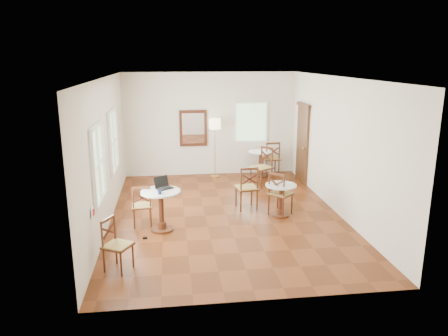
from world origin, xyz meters
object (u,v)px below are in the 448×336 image
object	(u,v)px
cafe_table_mid	(281,197)
chair_near_a	(142,206)
chair_near_b	(116,245)
cafe_table_near	(161,206)
navy_mug	(160,192)
water_glass	(162,189)
power_adapter	(145,238)
chair_mid_a	(247,188)
laptop	(163,185)
mouse	(159,190)
floor_lamp	(215,128)
chair_back_a	(271,158)
chair_mid_b	(280,193)
cafe_table_back	(260,161)
chair_back_b	(262,167)

from	to	relation	value
cafe_table_mid	chair_near_a	bearing A→B (deg)	-175.99
cafe_table_mid	chair_near_b	distance (m)	3.89
cafe_table_near	navy_mug	distance (m)	0.42
water_glass	power_adapter	bearing A→B (deg)	-135.23
cafe_table_near	power_adapter	distance (m)	0.71
chair_mid_a	laptop	distance (m)	2.10
chair_mid_a	mouse	size ratio (longest dim) A/B	9.93
chair_near_a	floor_lamp	size ratio (longest dim) A/B	0.52
chair_back_a	mouse	world-z (taller)	chair_back_a
chair_near_a	chair_mid_b	distance (m)	3.00
cafe_table_back	chair_back_b	world-z (taller)	chair_back_b
mouse	water_glass	distance (m)	0.07
cafe_table_back	chair_near_a	xyz separation A→B (m)	(-3.22, -3.45, -0.02)
cafe_table_back	power_adapter	distance (m)	5.21
laptop	water_glass	world-z (taller)	laptop
floor_lamp	navy_mug	size ratio (longest dim) A/B	16.19
floor_lamp	water_glass	size ratio (longest dim) A/B	19.58
cafe_table_mid	power_adapter	distance (m)	3.07
chair_mid_b	navy_mug	size ratio (longest dim) A/B	9.32
cafe_table_back	power_adapter	xyz separation A→B (m)	(-3.14, -4.14, -0.45)
cafe_table_near	cafe_table_mid	bearing A→B (deg)	11.12
chair_near_b	water_glass	xyz separation A→B (m)	(0.73, 1.54, 0.44)
cafe_table_near	water_glass	distance (m)	0.37
power_adapter	chair_mid_b	bearing A→B (deg)	18.40
chair_mid_a	navy_mug	xyz separation A→B (m)	(-1.94, -1.25, 0.37)
chair_mid_a	chair_mid_b	world-z (taller)	chair_mid_a
cafe_table_back	chair_back_a	size ratio (longest dim) A/B	0.74
chair_near_a	navy_mug	size ratio (longest dim) A/B	8.40
chair_near_b	power_adapter	world-z (taller)	chair_near_b
chair_mid_b	chair_back_a	bearing A→B (deg)	-53.68
cafe_table_near	power_adapter	xyz separation A→B (m)	(-0.32, -0.38, -0.50)
cafe_table_mid	chair_back_b	world-z (taller)	chair_back_b
chair_near_b	chair_back_b	distance (m)	5.52
chair_near_b	floor_lamp	bearing A→B (deg)	7.51
chair_near_a	chair_back_b	size ratio (longest dim) A/B	0.84
mouse	chair_back_a	bearing A→B (deg)	44.20
cafe_table_back	chair_near_a	distance (m)	4.72
chair_mid_b	laptop	world-z (taller)	laptop
chair_mid_a	laptop	size ratio (longest dim) A/B	2.48
laptop	cafe_table_near	bearing A→B (deg)	-137.59
cafe_table_near	cafe_table_mid	xyz separation A→B (m)	(2.58, 0.51, -0.08)
cafe_table_near	floor_lamp	size ratio (longest dim) A/B	0.49
cafe_table_near	chair_back_a	xyz separation A→B (m)	(3.17, 3.86, -0.01)
water_glass	cafe_table_near	bearing A→B (deg)	137.79
cafe_table_back	chair_back_b	bearing A→B (deg)	-98.95
chair_back_a	water_glass	distance (m)	5.01
chair_near_a	chair_mid_b	world-z (taller)	chair_mid_b
chair_near_b	water_glass	size ratio (longest dim) A/B	10.07
floor_lamp	chair_back_a	bearing A→B (deg)	0.11
chair_back_a	navy_mug	size ratio (longest dim) A/B	9.58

